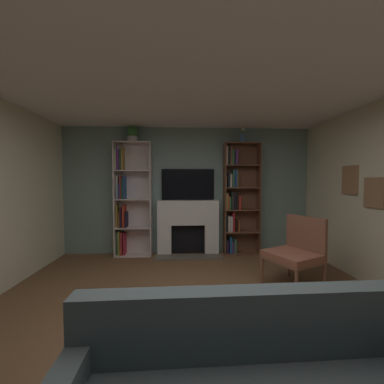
{
  "coord_description": "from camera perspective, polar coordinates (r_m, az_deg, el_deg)",
  "views": [
    {
      "loc": [
        -0.17,
        -2.26,
        1.51
      ],
      "look_at": [
        0.0,
        1.13,
        1.36
      ],
      "focal_mm": 22.75,
      "sensor_mm": 36.0,
      "label": 1
    }
  ],
  "objects": [
    {
      "name": "ground_plane",
      "position": [
        2.73,
        1.42,
        -31.05
      ],
      "size": [
        6.79,
        6.79,
        0.0
      ],
      "primitive_type": "plane",
      "color": "brown"
    },
    {
      "name": "bookshelf_right",
      "position": [
        5.14,
        10.39,
        -1.87
      ],
      "size": [
        0.73,
        0.28,
        2.29
      ],
      "color": "brown",
      "rests_on": "ground_plane"
    },
    {
      "name": "bookshelf_left",
      "position": [
        5.1,
        -14.59,
        -1.97
      ],
      "size": [
        0.73,
        0.31,
        2.29
      ],
      "color": "silver",
      "rests_on": "ground_plane"
    },
    {
      "name": "coffee_table",
      "position": [
        2.25,
        8.5,
        -28.78
      ],
      "size": [
        0.85,
        0.47,
        0.4
      ],
      "color": "#4F3C2A",
      "rests_on": "ground_plane"
    },
    {
      "name": "wall_back_accent",
      "position": [
        5.13,
        -0.99,
        0.34
      ],
      "size": [
        5.22,
        0.06,
        2.62
      ],
      "primitive_type": "cube",
      "color": "gray",
      "rests_on": "ground_plane"
    },
    {
      "name": "fireplace",
      "position": [
        5.06,
        -0.92,
        -7.87
      ],
      "size": [
        1.35,
        0.54,
        1.11
      ],
      "color": "white",
      "rests_on": "ground_plane"
    },
    {
      "name": "armchair",
      "position": [
        3.89,
        23.28,
        -12.52
      ],
      "size": [
        0.83,
        0.84,
        0.99
      ],
      "color": "brown",
      "rests_on": "ground_plane"
    },
    {
      "name": "ceiling",
      "position": [
        2.54,
        1.5,
        29.23
      ],
      "size": [
        5.22,
        5.78,
        0.06
      ],
      "primitive_type": "cube",
      "color": "white",
      "rests_on": "wall_back_accent"
    },
    {
      "name": "tv",
      "position": [
        5.06,
        -0.97,
        1.77
      ],
      "size": [
        1.09,
        0.06,
        0.64
      ],
      "primitive_type": "cube",
      "color": "black",
      "rests_on": "fireplace"
    },
    {
      "name": "vase_with_flowers",
      "position": [
        5.18,
        11.72,
        12.39
      ],
      "size": [
        0.12,
        0.12,
        0.31
      ],
      "color": "teal",
      "rests_on": "bookshelf_right"
    },
    {
      "name": "potted_plant",
      "position": [
        5.11,
        -13.76,
        13.01
      ],
      "size": [
        0.22,
        0.22,
        0.31
      ],
      "color": "beige",
      "rests_on": "bookshelf_left"
    }
  ]
}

